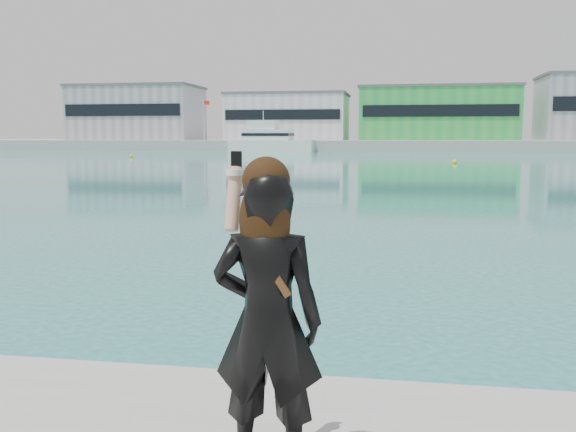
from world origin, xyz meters
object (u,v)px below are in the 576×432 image
motor_yacht (270,140)px  buoy_far (131,157)px  buoy_near (455,164)px  woman (267,313)px

motor_yacht → buoy_far: 36.54m
buoy_far → buoy_near: bearing=-17.4°
motor_yacht → buoy_near: bearing=-51.5°
buoy_near → woman: 64.23m
buoy_near → woman: bearing=-95.6°
buoy_near → woman: size_ratio=0.27×
motor_yacht → buoy_near: (28.81, -47.29, -2.06)m
woman → buoy_far: bearing=-66.7°
buoy_near → buoy_far: same height
buoy_far → woman: woman is taller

